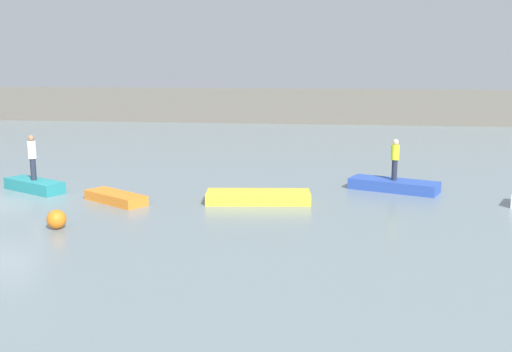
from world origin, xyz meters
TOP-DOWN VIEW (x-y plane):
  - ground_plane at (0.00, 0.00)m, footprint 120.00×120.00m
  - embankment_wall at (0.00, 28.81)m, footprint 80.00×1.20m
  - rowboat_teal at (0.21, 2.09)m, footprint 2.88×2.11m
  - rowboat_orange at (4.08, 0.66)m, footprint 2.71×2.23m
  - rowboat_yellow at (9.28, 1.26)m, footprint 3.90×1.63m
  - rowboat_blue at (14.41, 3.96)m, footprint 3.65×2.39m
  - person_white_shirt at (0.21, 2.09)m, footprint 0.32×0.32m
  - person_hiviz_shirt at (14.41, 3.96)m, footprint 0.32×0.32m
  - mooring_buoy at (3.48, -2.92)m, footprint 0.60×0.60m

SIDE VIEW (x-z plane):
  - ground_plane at x=0.00m, z-range 0.00..0.00m
  - rowboat_orange at x=4.08m, z-range 0.00..0.35m
  - rowboat_yellow at x=9.28m, z-range 0.00..0.42m
  - rowboat_blue at x=14.41m, z-range 0.00..0.43m
  - rowboat_teal at x=0.21m, z-range 0.00..0.46m
  - mooring_buoy at x=3.48m, z-range 0.00..0.60m
  - person_hiviz_shirt at x=14.41m, z-range 0.52..2.17m
  - embankment_wall at x=0.00m, z-range 0.00..2.79m
  - person_white_shirt at x=0.21m, z-range 0.56..2.36m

